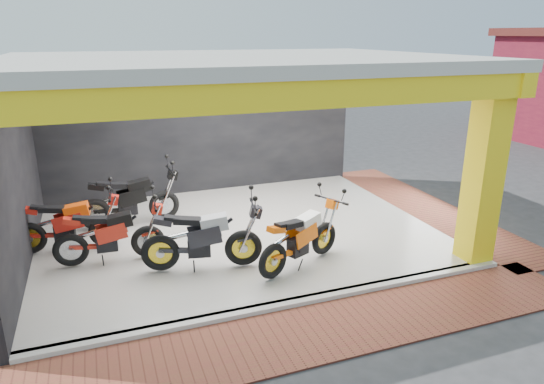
{
  "coord_description": "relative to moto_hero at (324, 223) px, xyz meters",
  "views": [
    {
      "loc": [
        -2.64,
        -7.2,
        4.1
      ],
      "look_at": [
        0.73,
        1.94,
        0.9
      ],
      "focal_mm": 32.0,
      "sensor_mm": 36.0,
      "label": 1
    }
  ],
  "objects": [
    {
      "name": "header_beam_front",
      "position": [
        -1.17,
        -1.32,
        2.56
      ],
      "size": [
        8.4,
        0.3,
        0.4
      ],
      "primitive_type": "cube",
      "color": "yellow",
      "rests_on": "corner_column"
    },
    {
      "name": "moto_row_c",
      "position": [
        -3.84,
        1.79,
        -0.0
      ],
      "size": [
        2.16,
        0.98,
        1.28
      ],
      "primitive_type": null,
      "rotation": [
        0.0,
        0.0,
        -0.1
      ],
      "color": "red",
      "rests_on": "showroom_floor"
    },
    {
      "name": "left_wall",
      "position": [
        -5.27,
        1.68,
        1.01
      ],
      "size": [
        0.2,
        6.2,
        3.5
      ],
      "primitive_type": "cube",
      "color": "black",
      "rests_on": "ground"
    },
    {
      "name": "showroom_floor",
      "position": [
        -1.17,
        1.68,
        -0.69
      ],
      "size": [
        8.0,
        6.0,
        0.1
      ],
      "primitive_type": "cube",
      "color": "white",
      "rests_on": "ground"
    },
    {
      "name": "moto_row_b",
      "position": [
        -3.12,
        1.02,
        -0.01
      ],
      "size": [
        2.1,
        0.88,
        1.26
      ],
      "primitive_type": null,
      "rotation": [
        0.0,
        0.0,
        -0.06
      ],
      "color": "red",
      "rests_on": "showroom_floor"
    },
    {
      "name": "ground",
      "position": [
        -1.17,
        -0.32,
        -0.74
      ],
      "size": [
        80.0,
        80.0,
        0.0
      ],
      "primitive_type": "plane",
      "color": "#2D2D30",
      "rests_on": "ground"
    },
    {
      "name": "corner_column",
      "position": [
        2.58,
        -1.07,
        1.01
      ],
      "size": [
        0.5,
        0.5,
        3.5
      ],
      "primitive_type": "cube",
      "color": "yellow",
      "rests_on": "ground"
    },
    {
      "name": "floor_kerb",
      "position": [
        -1.17,
        -1.34,
        -0.69
      ],
      "size": [
        8.0,
        0.2,
        0.1
      ],
      "primitive_type": "cube",
      "color": "white",
      "rests_on": "ground"
    },
    {
      "name": "back_wall",
      "position": [
        -1.17,
        4.78,
        1.01
      ],
      "size": [
        8.2,
        0.2,
        3.5
      ],
      "primitive_type": "cube",
      "color": "black",
      "rests_on": "ground"
    },
    {
      "name": "paver_front",
      "position": [
        -1.17,
        -2.12,
        -0.73
      ],
      "size": [
        9.0,
        1.4,
        0.03
      ],
      "primitive_type": "cube",
      "color": "brown",
      "rests_on": "ground"
    },
    {
      "name": "showroom_ceiling",
      "position": [
        -1.17,
        1.68,
        2.86
      ],
      "size": [
        8.4,
        6.4,
        0.2
      ],
      "primitive_type": "cube",
      "color": "beige",
      "rests_on": "corner_column"
    },
    {
      "name": "header_beam_right",
      "position": [
        2.83,
        1.68,
        2.56
      ],
      "size": [
        0.3,
        6.4,
        0.4
      ],
      "primitive_type": "cube",
      "color": "yellow",
      "rests_on": "corner_column"
    },
    {
      "name": "moto_row_a",
      "position": [
        -1.56,
        0.07,
        0.04
      ],
      "size": [
        2.36,
        1.27,
        1.37
      ],
      "primitive_type": null,
      "rotation": [
        0.0,
        0.0,
        -0.21
      ],
      "color": "black",
      "rests_on": "showroom_floor"
    },
    {
      "name": "paver_right",
      "position": [
        3.63,
        1.68,
        -0.73
      ],
      "size": [
        1.4,
        7.0,
        0.03
      ],
      "primitive_type": "cube",
      "color": "brown",
      "rests_on": "ground"
    },
    {
      "name": "moto_hero",
      "position": [
        0.0,
        0.0,
        0.0
      ],
      "size": [
        2.23,
        1.58,
        1.28
      ],
      "primitive_type": null,
      "rotation": [
        0.0,
        0.0,
        0.43
      ],
      "color": "#FA620A",
      "rests_on": "showroom_floor"
    },
    {
      "name": "moto_row_d",
      "position": [
        -2.55,
        2.83,
        0.05
      ],
      "size": [
        2.28,
        0.92,
        1.38
      ],
      "primitive_type": null,
      "rotation": [
        0.0,
        0.0,
        0.04
      ],
      "color": "black",
      "rests_on": "showroom_floor"
    }
  ]
}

